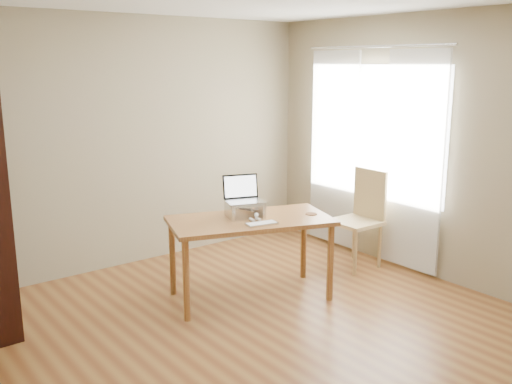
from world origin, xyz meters
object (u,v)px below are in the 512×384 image
desk (250,229)px  keyboard (262,224)px  cat (244,210)px  chair (361,214)px  laptop (241,195)px

desk → keyboard: size_ratio=5.41×
cat → keyboard: bearing=-89.3°
keyboard → chair: chair is taller
chair → cat: bearing=175.5°
laptop → keyboard: (-0.04, -0.36, -0.18)m
desk → laptop: bearing=109.0°
keyboard → cat: (0.06, 0.33, 0.05)m
cat → desk: bearing=-87.3°
desk → keyboard: (-0.04, -0.22, 0.10)m
desk → cat: cat is taller
laptop → cat: 0.14m
desk → keyboard: keyboard is taller
desk → laptop: laptop is taller
cat → chair: (1.43, -0.14, -0.25)m
keyboard → chair: (1.49, 0.19, -0.20)m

